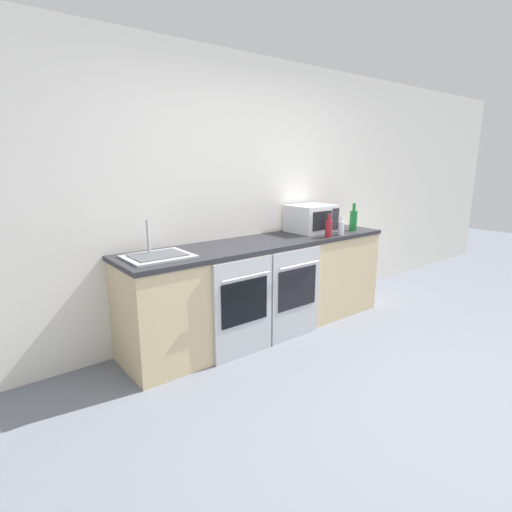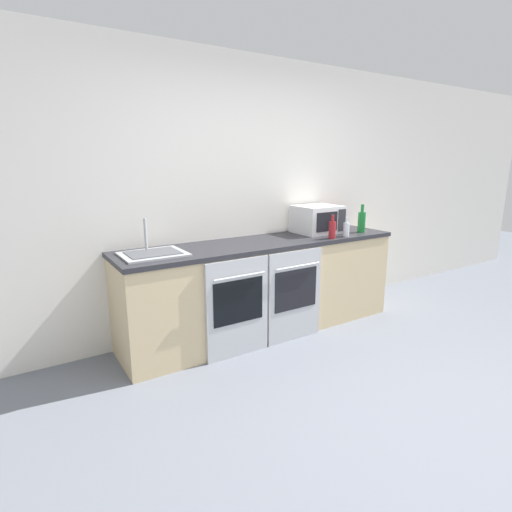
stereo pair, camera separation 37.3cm
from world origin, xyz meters
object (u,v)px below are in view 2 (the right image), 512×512
(oven_left, at_px, (238,308))
(kettle, at_px, (337,219))
(bottle_red, at_px, (332,229))
(sink, at_px, (153,253))
(bottle_green, at_px, (362,221))
(oven_right, at_px, (295,295))
(bottle_clear, at_px, (346,229))
(microwave, at_px, (317,219))

(oven_left, distance_m, kettle, 1.74)
(bottle_red, height_order, sink, sink)
(oven_left, xyz_separation_m, bottle_green, (1.61, 0.18, 0.58))
(oven_right, xyz_separation_m, bottle_clear, (0.70, 0.09, 0.54))
(oven_left, distance_m, bottle_clear, 1.41)
(microwave, distance_m, sink, 1.80)
(bottle_red, relative_size, kettle, 1.08)
(oven_right, distance_m, bottle_clear, 0.89)
(bottle_red, xyz_separation_m, kettle, (0.46, 0.41, 0.01))
(oven_left, distance_m, bottle_green, 1.72)
(oven_right, relative_size, microwave, 1.89)
(microwave, bearing_deg, bottle_red, -106.38)
(oven_right, xyz_separation_m, bottle_red, (0.50, 0.08, 0.55))
(oven_right, height_order, microwave, microwave)
(oven_left, distance_m, sink, 0.83)
(microwave, bearing_deg, kettle, 11.87)
(oven_left, bearing_deg, bottle_clear, 3.87)
(microwave, distance_m, bottle_green, 0.47)
(sink, bearing_deg, kettle, 4.26)
(bottle_green, bearing_deg, kettle, 98.87)
(oven_right, height_order, bottle_green, bottle_green)
(bottle_clear, xyz_separation_m, kettle, (0.27, 0.40, 0.03))
(bottle_clear, distance_m, sink, 1.90)
(oven_left, xyz_separation_m, sink, (-0.59, 0.33, 0.48))
(bottle_green, xyz_separation_m, kettle, (-0.05, 0.31, -0.01))
(sink, bearing_deg, oven_right, -15.61)
(oven_left, relative_size, bottle_green, 2.89)
(bottle_clear, height_order, kettle, kettle)
(kettle, bearing_deg, bottle_green, -81.13)
(bottle_green, height_order, bottle_red, bottle_green)
(bottle_green, relative_size, bottle_red, 1.28)
(bottle_green, height_order, kettle, bottle_green)
(bottle_clear, xyz_separation_m, bottle_red, (-0.19, -0.01, 0.02))
(oven_right, distance_m, bottle_red, 0.75)
(bottle_red, height_order, kettle, bottle_red)
(bottle_clear, relative_size, kettle, 0.89)
(bottle_clear, height_order, bottle_red, bottle_red)
(bottle_clear, bearing_deg, microwave, 106.19)
(bottle_red, bearing_deg, kettle, 41.78)
(kettle, distance_m, sink, 2.16)
(oven_left, xyz_separation_m, oven_right, (0.60, 0.00, 0.00))
(bottle_green, distance_m, kettle, 0.31)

